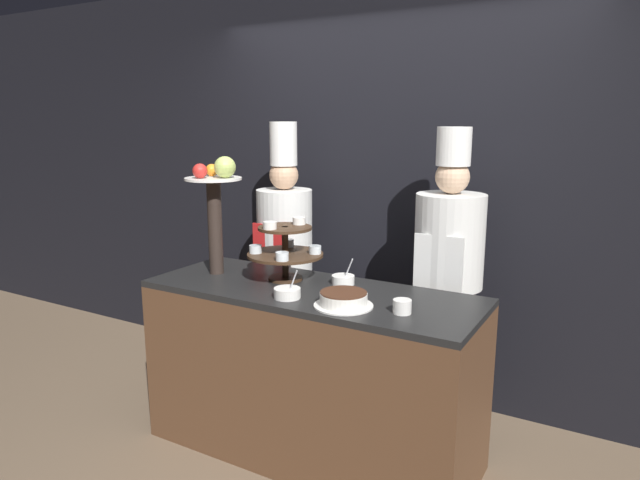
{
  "coord_description": "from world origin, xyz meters",
  "views": [
    {
      "loc": [
        1.5,
        -2.16,
        1.83
      ],
      "look_at": [
        0.0,
        0.43,
        1.2
      ],
      "focal_mm": 32.0,
      "sensor_mm": 36.0,
      "label": 1
    }
  ],
  "objects_px": {
    "cake_round": "(343,300)",
    "chef_center_left": "(448,270)",
    "cup_white": "(402,306)",
    "tiered_stand": "(285,248)",
    "chef_left": "(285,250)",
    "serving_bowl_near": "(287,293)",
    "serving_bowl_far": "(343,280)",
    "fruit_pedestal": "(216,198)"
  },
  "relations": [
    {
      "from": "chef_left",
      "to": "chef_center_left",
      "type": "bearing_deg",
      "value": -0.0
    },
    {
      "from": "tiered_stand",
      "to": "cake_round",
      "type": "bearing_deg",
      "value": -26.82
    },
    {
      "from": "tiered_stand",
      "to": "fruit_pedestal",
      "type": "bearing_deg",
      "value": -168.57
    },
    {
      "from": "chef_center_left",
      "to": "cake_round",
      "type": "bearing_deg",
      "value": -109.71
    },
    {
      "from": "cup_white",
      "to": "tiered_stand",
      "type": "bearing_deg",
      "value": 165.31
    },
    {
      "from": "fruit_pedestal",
      "to": "chef_center_left",
      "type": "distance_m",
      "value": 1.39
    },
    {
      "from": "fruit_pedestal",
      "to": "chef_left",
      "type": "distance_m",
      "value": 0.73
    },
    {
      "from": "serving_bowl_near",
      "to": "chef_left",
      "type": "height_order",
      "value": "chef_left"
    },
    {
      "from": "serving_bowl_near",
      "to": "chef_center_left",
      "type": "relative_size",
      "value": 0.09
    },
    {
      "from": "fruit_pedestal",
      "to": "cake_round",
      "type": "bearing_deg",
      "value": -10.47
    },
    {
      "from": "cake_round",
      "to": "chef_left",
      "type": "xyz_separation_m",
      "value": [
        -0.84,
        0.77,
        -0.01
      ]
    },
    {
      "from": "tiered_stand",
      "to": "cake_round",
      "type": "xyz_separation_m",
      "value": [
        0.5,
        -0.25,
        -0.15
      ]
    },
    {
      "from": "cake_round",
      "to": "chef_center_left",
      "type": "bearing_deg",
      "value": 70.29
    },
    {
      "from": "cup_white",
      "to": "serving_bowl_far",
      "type": "bearing_deg",
      "value": 148.0
    },
    {
      "from": "cake_round",
      "to": "chef_center_left",
      "type": "height_order",
      "value": "chef_center_left"
    },
    {
      "from": "serving_bowl_near",
      "to": "serving_bowl_far",
      "type": "xyz_separation_m",
      "value": [
        0.13,
        0.36,
        -0.0
      ]
    },
    {
      "from": "fruit_pedestal",
      "to": "chef_center_left",
      "type": "bearing_deg",
      "value": 26.6
    },
    {
      "from": "serving_bowl_far",
      "to": "chef_left",
      "type": "xyz_separation_m",
      "value": [
        -0.67,
        0.43,
        0.0
      ]
    },
    {
      "from": "cup_white",
      "to": "chef_center_left",
      "type": "distance_m",
      "value": 0.72
    },
    {
      "from": "chef_left",
      "to": "chef_center_left",
      "type": "distance_m",
      "value": 1.12
    },
    {
      "from": "cup_white",
      "to": "chef_center_left",
      "type": "height_order",
      "value": "chef_center_left"
    },
    {
      "from": "tiered_stand",
      "to": "fruit_pedestal",
      "type": "relative_size",
      "value": 0.62
    },
    {
      "from": "serving_bowl_near",
      "to": "serving_bowl_far",
      "type": "relative_size",
      "value": 1.02
    },
    {
      "from": "cup_white",
      "to": "chef_left",
      "type": "height_order",
      "value": "chef_left"
    },
    {
      "from": "tiered_stand",
      "to": "chef_left",
      "type": "xyz_separation_m",
      "value": [
        -0.34,
        0.51,
        -0.15
      ]
    },
    {
      "from": "chef_center_left",
      "to": "cup_white",
      "type": "bearing_deg",
      "value": -89.26
    },
    {
      "from": "fruit_pedestal",
      "to": "tiered_stand",
      "type": "bearing_deg",
      "value": 11.43
    },
    {
      "from": "cake_round",
      "to": "chef_left",
      "type": "distance_m",
      "value": 1.14
    },
    {
      "from": "cup_white",
      "to": "chef_left",
      "type": "bearing_deg",
      "value": 147.51
    },
    {
      "from": "serving_bowl_far",
      "to": "fruit_pedestal",
      "type": "bearing_deg",
      "value": -167.28
    },
    {
      "from": "cup_white",
      "to": "chef_center_left",
      "type": "xyz_separation_m",
      "value": [
        -0.01,
        0.72,
        0.01
      ]
    },
    {
      "from": "cake_round",
      "to": "chef_center_left",
      "type": "distance_m",
      "value": 0.81
    },
    {
      "from": "serving_bowl_far",
      "to": "serving_bowl_near",
      "type": "bearing_deg",
      "value": -109.84
    },
    {
      "from": "tiered_stand",
      "to": "chef_center_left",
      "type": "height_order",
      "value": "chef_center_left"
    },
    {
      "from": "serving_bowl_far",
      "to": "chef_center_left",
      "type": "relative_size",
      "value": 0.08
    },
    {
      "from": "tiered_stand",
      "to": "serving_bowl_near",
      "type": "distance_m",
      "value": 0.37
    },
    {
      "from": "serving_bowl_far",
      "to": "chef_center_left",
      "type": "height_order",
      "value": "chef_center_left"
    },
    {
      "from": "fruit_pedestal",
      "to": "serving_bowl_near",
      "type": "relative_size",
      "value": 4.46
    },
    {
      "from": "serving_bowl_near",
      "to": "serving_bowl_far",
      "type": "height_order",
      "value": "serving_bowl_near"
    },
    {
      "from": "cup_white",
      "to": "serving_bowl_near",
      "type": "relative_size",
      "value": 0.57
    },
    {
      "from": "cake_round",
      "to": "serving_bowl_far",
      "type": "relative_size",
      "value": 1.92
    },
    {
      "from": "chef_left",
      "to": "serving_bowl_near",
      "type": "bearing_deg",
      "value": -55.83
    }
  ]
}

